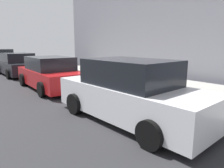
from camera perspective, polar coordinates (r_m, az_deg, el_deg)
ground_plane at (r=10.02m, az=-4.73°, el=-1.22°), size 40.00×40.00×0.00m
sidewalk_curb at (r=11.58m, az=5.49°, el=0.78°), size 18.00×5.00×0.14m
suitcase_silver_0 at (r=7.83m, az=16.21°, el=-1.45°), size 0.44×0.26×0.91m
suitcase_navy_1 at (r=8.21m, az=13.65°, el=-1.01°), size 0.39×0.25×0.68m
suitcase_teal_2 at (r=8.47m, az=10.54°, el=-0.03°), size 0.49×0.21×0.99m
suitcase_black_3 at (r=8.83m, az=7.30°, el=-0.27°), size 0.50×0.23×0.85m
suitcase_olive_4 at (r=9.30m, az=5.09°, el=0.44°), size 0.50×0.26×0.85m
suitcase_maroon_5 at (r=9.62m, az=2.64°, el=1.25°), size 0.37×0.27×0.75m
suitcase_red_6 at (r=10.02m, az=1.30°, el=1.46°), size 0.35×0.20×0.88m
suitcase_silver_7 at (r=10.35m, az=-0.57°, el=1.89°), size 0.42×0.30×0.96m
suitcase_navy_8 at (r=10.76m, az=-2.27°, el=2.33°), size 0.45×0.22×0.99m
suitcase_teal_9 at (r=11.22m, az=-3.97°, el=2.61°), size 0.51×0.23×0.95m
fire_hydrant at (r=11.86m, az=-6.46°, el=3.25°), size 0.39×0.21×0.75m
bollard_post at (r=12.25m, az=-8.50°, el=3.61°), size 0.13×0.13×0.85m
parked_car_white_0 at (r=5.71m, az=5.03°, el=-2.34°), size 4.76×2.16×1.72m
parked_car_red_1 at (r=10.36m, az=-16.92°, el=2.82°), size 4.80×2.21×1.54m
parked_car_charcoal_2 at (r=15.76m, az=-24.99°, el=4.92°), size 4.68×2.13×1.54m
parked_car_beige_3 at (r=20.93m, az=-28.73°, el=6.05°), size 4.47×2.16×1.72m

